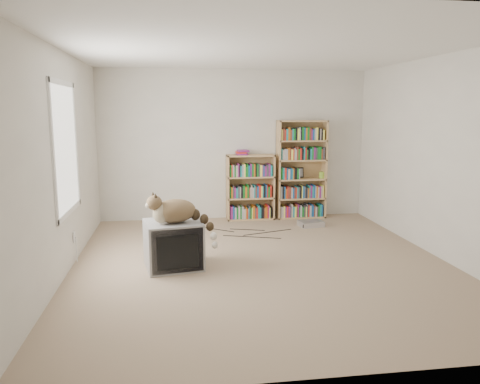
{
  "coord_description": "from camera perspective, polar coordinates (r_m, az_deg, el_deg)",
  "views": [
    {
      "loc": [
        -1.03,
        -5.35,
        1.82
      ],
      "look_at": [
        -0.12,
        1.0,
        0.71
      ],
      "focal_mm": 35.0,
      "sensor_mm": 36.0,
      "label": 1
    }
  ],
  "objects": [
    {
      "name": "wall_outlet",
      "position": [
        6.02,
        -19.56,
        -5.17
      ],
      "size": [
        0.01,
        0.08,
        0.13
      ],
      "primitive_type": "cube",
      "color": "silver",
      "rests_on": "wall_left"
    },
    {
      "name": "wall_back",
      "position": [
        7.93,
        -0.71,
        5.74
      ],
      "size": [
        4.5,
        0.02,
        2.5
      ],
      "primitive_type": "cube",
      "color": "beige",
      "rests_on": "floor"
    },
    {
      "name": "cat",
      "position": [
        5.41,
        -7.29,
        -2.7
      ],
      "size": [
        0.82,
        0.52,
        0.6
      ],
      "rotation": [
        0.0,
        0.0,
        0.32
      ],
      "color": "#392A17",
      "rests_on": "crt_tv"
    },
    {
      "name": "book_stack",
      "position": [
        7.81,
        0.23,
        4.85
      ],
      "size": [
        0.19,
        0.25,
        0.08
      ],
      "primitive_type": "cube",
      "color": "red",
      "rests_on": "bookcase_short"
    },
    {
      "name": "crt_tv",
      "position": [
        5.58,
        -8.15,
        -6.35
      ],
      "size": [
        0.72,
        0.67,
        0.55
      ],
      "rotation": [
        0.0,
        0.0,
        0.17
      ],
      "color": "gray",
      "rests_on": "floor"
    },
    {
      "name": "wall_left",
      "position": [
        5.51,
        -20.95,
        3.26
      ],
      "size": [
        0.02,
        5.0,
        2.5
      ],
      "primitive_type": "cube",
      "color": "beige",
      "rests_on": "floor"
    },
    {
      "name": "ceiling",
      "position": [
        5.49,
        2.83,
        16.96
      ],
      "size": [
        4.5,
        5.0,
        0.02
      ],
      "primitive_type": "cube",
      "color": "white",
      "rests_on": "wall_back"
    },
    {
      "name": "bookcase_short",
      "position": [
        7.92,
        1.24,
        0.31
      ],
      "size": [
        0.8,
        0.3,
        1.1
      ],
      "color": "tan",
      "rests_on": "floor"
    },
    {
      "name": "dvd_player",
      "position": [
        7.57,
        8.64,
        -3.83
      ],
      "size": [
        0.41,
        0.32,
        0.09
      ],
      "primitive_type": "cube",
      "rotation": [
        0.0,
        0.0,
        0.16
      ],
      "color": "#B8B7BD",
      "rests_on": "floor"
    },
    {
      "name": "floor",
      "position": [
        5.74,
        2.61,
        -8.64
      ],
      "size": [
        4.5,
        5.0,
        0.01
      ],
      "primitive_type": "cube",
      "color": "tan",
      "rests_on": "ground"
    },
    {
      "name": "bookcase_tall",
      "position": [
        8.07,
        7.44,
        2.49
      ],
      "size": [
        0.83,
        0.3,
        1.66
      ],
      "color": "tan",
      "rests_on": "floor"
    },
    {
      "name": "wall_front",
      "position": [
        3.08,
        11.53,
        -1.05
      ],
      "size": [
        4.5,
        0.02,
        2.5
      ],
      "primitive_type": "cube",
      "color": "beige",
      "rests_on": "floor"
    },
    {
      "name": "wall_right",
      "position": [
        6.3,
        23.3,
        3.86
      ],
      "size": [
        0.02,
        5.0,
        2.5
      ],
      "primitive_type": "cube",
      "color": "beige",
      "rests_on": "floor"
    },
    {
      "name": "green_mug",
      "position": [
        8.16,
        9.92,
        2.08
      ],
      "size": [
        0.1,
        0.1,
        0.11
      ],
      "primitive_type": "cylinder",
      "color": "#88BC35",
      "rests_on": "bookcase_tall"
    },
    {
      "name": "window",
      "position": [
        5.69,
        -20.49,
        5.0
      ],
      "size": [
        0.02,
        1.22,
        1.52
      ],
      "primitive_type": "cube",
      "color": "white",
      "rests_on": "wall_left"
    },
    {
      "name": "floor_cables",
      "position": [
        7.11,
        1.07,
        -4.95
      ],
      "size": [
        1.2,
        0.7,
        0.01
      ],
      "primitive_type": null,
      "color": "black",
      "rests_on": "floor"
    },
    {
      "name": "framed_print",
      "position": [
        8.15,
        7.28,
        2.38
      ],
      "size": [
        0.13,
        0.05,
        0.18
      ],
      "primitive_type": "cube",
      "rotation": [
        -0.17,
        0.0,
        0.0
      ],
      "color": "black",
      "rests_on": "bookcase_tall"
    }
  ]
}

